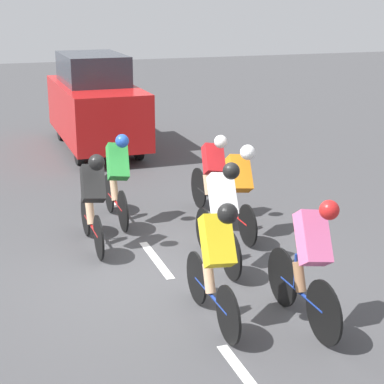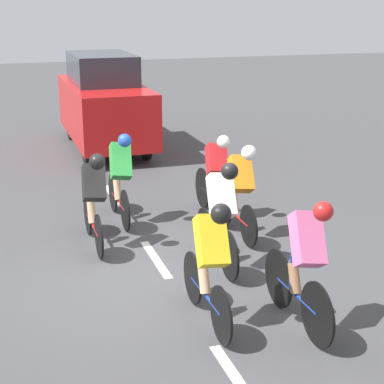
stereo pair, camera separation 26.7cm
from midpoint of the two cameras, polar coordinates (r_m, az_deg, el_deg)
name	(u,v)px [view 2 (the right image)]	position (r m, az deg, el deg)	size (l,w,h in m)	color
ground_plane	(163,269)	(8.85, -1.76, -6.89)	(60.00, 60.00, 0.00)	#424244
lane_stripe_near	(239,382)	(6.51, 5.39, -16.47)	(0.12, 1.40, 0.01)	white
lane_stripe_mid	(156,259)	(9.19, -2.41, -5.96)	(0.12, 1.40, 0.01)	white
lane_stripe_far	(113,195)	(12.12, -6.41, -0.31)	(0.12, 1.40, 0.01)	white
cyclist_pink	(304,261)	(7.20, 10.98, -6.03)	(0.40, 1.68, 1.56)	black
cyclist_green	(120,175)	(10.48, -5.68, 1.51)	(0.39, 1.69, 1.53)	black
cyclist_orange	(240,187)	(9.80, 5.05, 0.42)	(0.38, 1.67, 1.50)	black
cyclist_yellow	(210,259)	(7.13, 2.71, -5.98)	(0.37, 1.65, 1.51)	black
cyclist_red	(215,174)	(10.65, 2.78, 1.57)	(0.39, 1.74, 1.46)	black
cyclist_white	(220,211)	(8.64, 3.40, -1.74)	(0.38, 1.66, 1.54)	black
cyclist_black	(94,196)	(9.44, -7.92, -0.38)	(0.37, 1.67, 1.48)	black
support_car	(104,102)	(15.79, -7.32, 7.91)	(1.70, 4.39, 2.28)	black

